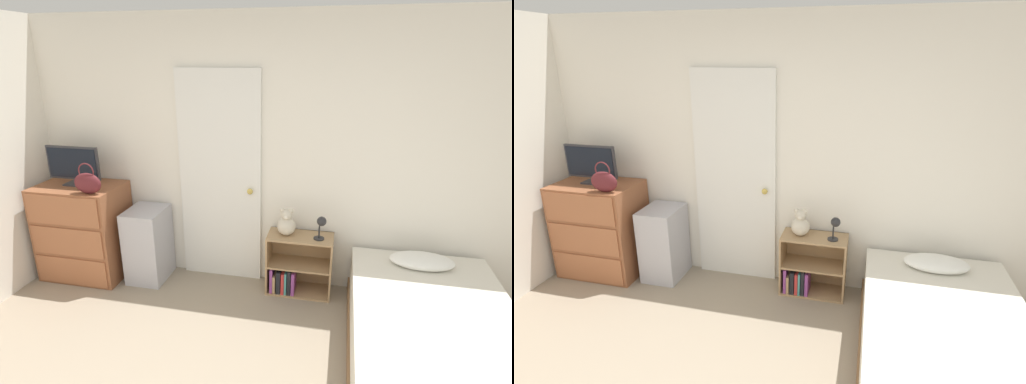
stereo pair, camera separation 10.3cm
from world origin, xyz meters
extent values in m
cube|color=white|center=(0.00, 2.30, 1.27)|extent=(10.00, 0.06, 2.55)
cube|color=white|center=(-0.54, 2.25, 1.04)|extent=(0.81, 0.04, 2.07)
sphere|color=gold|center=(-0.23, 2.20, 0.95)|extent=(0.06, 0.06, 0.06)
cube|color=brown|center=(-1.91, 1.98, 0.48)|extent=(0.82, 0.54, 0.97)
cube|color=#9D5B39|center=(-1.91, 1.70, 0.16)|extent=(0.75, 0.01, 0.28)
cube|color=#9D5B39|center=(-1.91, 1.70, 0.48)|extent=(0.75, 0.01, 0.28)
cube|color=#9D5B39|center=(-1.91, 1.70, 0.80)|extent=(0.75, 0.01, 0.28)
cube|color=#2D2D33|center=(-1.95, 2.00, 0.97)|extent=(0.19, 0.16, 0.01)
cylinder|color=#2D2D33|center=(-1.95, 2.00, 1.00)|extent=(0.04, 0.04, 0.04)
cube|color=#2D2D33|center=(-1.95, 2.00, 1.18)|extent=(0.55, 0.03, 0.33)
cube|color=black|center=(-1.95, 1.99, 1.18)|extent=(0.52, 0.01, 0.29)
ellipsoid|color=#591E23|center=(-1.66, 1.78, 1.06)|extent=(0.27, 0.09, 0.20)
torus|color=#591E23|center=(-1.66, 1.78, 1.18)|extent=(0.16, 0.01, 0.16)
cube|color=#ADADB7|center=(-1.24, 2.03, 0.37)|extent=(0.36, 0.43, 0.74)
cube|color=tan|center=(-0.02, 2.10, 0.29)|extent=(0.02, 0.30, 0.59)
cube|color=tan|center=(0.57, 2.10, 0.29)|extent=(0.02, 0.30, 0.59)
cube|color=tan|center=(0.27, 2.10, 0.01)|extent=(0.57, 0.30, 0.02)
cube|color=tan|center=(0.27, 2.10, 0.29)|extent=(0.57, 0.30, 0.02)
cube|color=tan|center=(0.27, 2.10, 0.58)|extent=(0.57, 0.30, 0.02)
cube|color=tan|center=(0.27, 2.24, 0.29)|extent=(0.61, 0.01, 0.59)
cube|color=#8C3F8C|center=(0.02, 2.08, 0.14)|extent=(0.03, 0.24, 0.25)
cube|color=tan|center=(0.05, 2.08, 0.11)|extent=(0.02, 0.24, 0.18)
cube|color=black|center=(0.09, 2.07, 0.13)|extent=(0.04, 0.23, 0.23)
cube|color=red|center=(0.13, 2.08, 0.13)|extent=(0.03, 0.24, 0.22)
cube|color=teal|center=(0.16, 2.05, 0.13)|extent=(0.02, 0.19, 0.22)
cube|color=black|center=(0.19, 2.06, 0.14)|extent=(0.03, 0.21, 0.25)
cube|color=#8C3F8C|center=(0.23, 2.06, 0.13)|extent=(0.03, 0.20, 0.23)
sphere|color=beige|center=(0.14, 2.10, 0.67)|extent=(0.17, 0.17, 0.17)
sphere|color=beige|center=(0.14, 2.10, 0.79)|extent=(0.11, 0.11, 0.11)
sphere|color=silver|center=(0.14, 2.05, 0.78)|extent=(0.04, 0.04, 0.04)
sphere|color=beige|center=(0.10, 2.10, 0.83)|extent=(0.04, 0.04, 0.04)
sphere|color=beige|center=(0.18, 2.10, 0.83)|extent=(0.04, 0.04, 0.04)
cylinder|color=#262628|center=(0.45, 2.07, 0.59)|extent=(0.10, 0.10, 0.01)
cylinder|color=#262628|center=(0.45, 2.07, 0.67)|extent=(0.01, 0.01, 0.14)
sphere|color=#262628|center=(0.46, 2.05, 0.77)|extent=(0.09, 0.09, 0.09)
cube|color=brown|center=(1.33, 1.26, 0.06)|extent=(1.18, 1.98, 0.12)
cube|color=silver|center=(1.33, 1.26, 0.29)|extent=(1.14, 1.92, 0.35)
ellipsoid|color=white|center=(1.33, 1.97, 0.52)|extent=(0.53, 0.28, 0.12)
camera|label=1|loc=(0.59, -1.28, 2.18)|focal=28.00mm
camera|label=2|loc=(0.69, -1.26, 2.18)|focal=28.00mm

